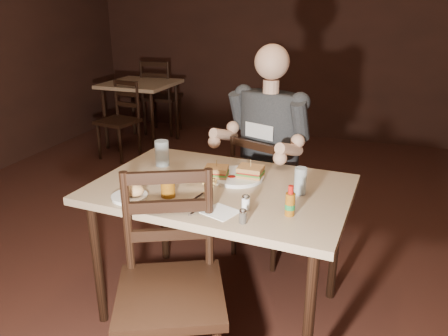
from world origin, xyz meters
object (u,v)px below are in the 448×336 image
(chair_near, at_px, (170,294))
(syrup_dispenser, at_px, (168,187))
(bg_chair_near, at_px, (118,121))
(dinner_plate, at_px, (237,177))
(chair_far, at_px, (268,196))
(bg_table, at_px, (140,90))
(hot_sauce, at_px, (290,201))
(diner, at_px, (266,125))
(main_table, at_px, (221,198))
(glass_right, at_px, (300,181))
(side_plate, at_px, (130,197))
(glass_left, at_px, (162,153))
(bg_chair_far, at_px, (162,97))

(chair_near, height_order, syrup_dispenser, chair_near)
(bg_chair_near, relative_size, dinner_plate, 3.03)
(chair_far, height_order, syrup_dispenser, chair_far)
(bg_table, distance_m, hot_sauce, 3.75)
(chair_far, relative_size, diner, 0.88)
(bg_chair_near, bearing_deg, syrup_dispenser, -42.58)
(main_table, bearing_deg, bg_table, 126.37)
(glass_right, distance_m, hot_sauce, 0.25)
(dinner_plate, distance_m, glass_right, 0.37)
(diner, height_order, side_plate, diner)
(diner, bearing_deg, bg_chair_near, 163.57)
(bg_table, relative_size, dinner_plate, 2.89)
(bg_table, relative_size, syrup_dispenser, 8.28)
(bg_table, height_order, dinner_plate, dinner_plate)
(main_table, bearing_deg, hot_sauce, -28.51)
(dinner_plate, bearing_deg, bg_table, 128.33)
(chair_far, relative_size, hot_sauce, 6.09)
(hot_sauce, relative_size, syrup_dispenser, 1.45)
(bg_table, relative_size, glass_left, 5.47)
(glass_left, distance_m, syrup_dispenser, 0.45)
(diner, distance_m, dinner_plate, 0.53)
(syrup_dispenser, bearing_deg, main_table, 50.28)
(chair_near, xyz_separation_m, glass_left, (-0.40, 0.75, 0.35))
(bg_chair_near, relative_size, side_plate, 5.01)
(bg_chair_near, xyz_separation_m, dinner_plate, (2.03, -2.01, 0.35))
(chair_far, distance_m, bg_chair_near, 2.54)
(dinner_plate, bearing_deg, hot_sauce, -43.92)
(dinner_plate, bearing_deg, glass_right, -14.39)
(diner, height_order, syrup_dispenser, diner)
(glass_left, bearing_deg, side_plate, -83.02)
(glass_right, bearing_deg, syrup_dispenser, -158.32)
(main_table, relative_size, bg_chair_near, 1.60)
(bg_chair_far, distance_m, side_plate, 3.89)
(main_table, relative_size, glass_right, 9.88)
(chair_far, bearing_deg, side_plate, 84.14)
(bg_chair_far, bearing_deg, diner, 122.95)
(syrup_dispenser, bearing_deg, glass_right, 25.34)
(bg_chair_near, relative_size, glass_right, 6.19)
(chair_far, height_order, glass_left, glass_left)
(main_table, bearing_deg, glass_right, 4.11)
(main_table, relative_size, bg_table, 1.67)
(dinner_plate, relative_size, hot_sauce, 1.97)
(side_plate, bearing_deg, bg_table, 118.39)
(diner, relative_size, dinner_plate, 3.50)
(bg_chair_near, xyz_separation_m, hot_sauce, (2.38, -2.35, 0.42))
(chair_near, bearing_deg, syrup_dispenser, 90.35)
(main_table, bearing_deg, bg_chair_far, 121.43)
(glass_left, relative_size, syrup_dispenser, 1.51)
(side_plate, bearing_deg, hot_sauce, 5.75)
(dinner_plate, xyz_separation_m, glass_right, (0.35, -0.09, 0.06))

